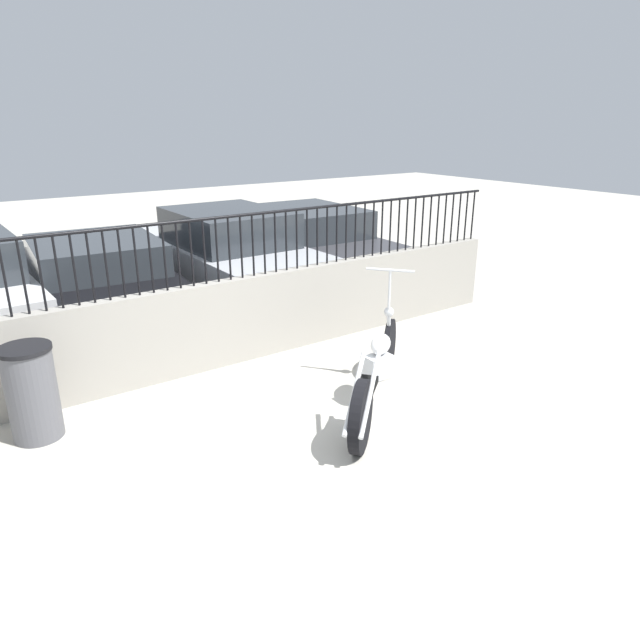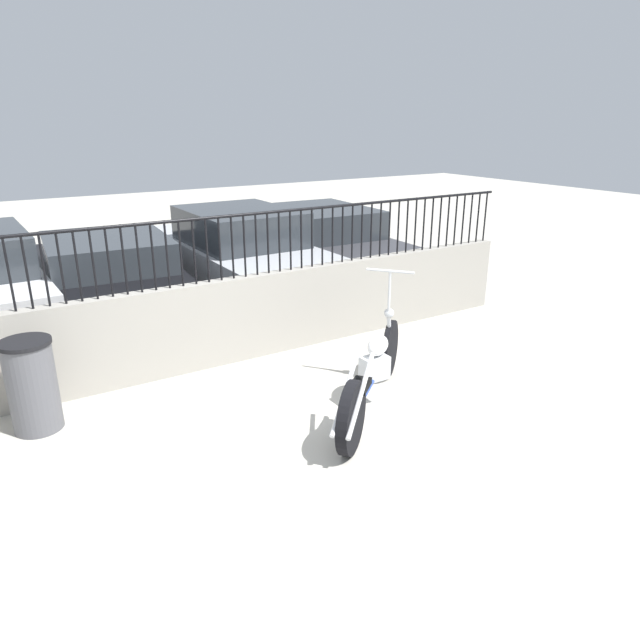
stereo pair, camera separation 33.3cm
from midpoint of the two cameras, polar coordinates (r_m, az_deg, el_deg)
The scene contains 8 objects.
ground_plane at distance 5.35m, azimuth 5.38°, elevation -12.58°, with size 40.00×40.00×0.00m, color #B7B2A5.
low_wall at distance 7.01m, azimuth -6.47°, elevation 0.14°, with size 8.36×0.18×1.04m.
fence_railing at distance 6.75m, azimuth -6.80°, elevation 8.28°, with size 8.36×0.04×0.76m.
motorcycle_blue at distance 5.73m, azimuth 6.74°, elevation -5.71°, with size 1.92×1.63×1.32m.
trash_bin at distance 5.98m, azimuth -25.42°, elevation -5.94°, with size 0.47×0.47×0.91m.
car_black at distance 8.98m, azimuth -19.35°, elevation 4.24°, with size 2.09×4.11×1.23m.
car_silver at distance 9.55m, azimuth -7.34°, elevation 6.64°, with size 1.79×4.21×1.47m.
car_dark_grey at distance 10.73m, azimuth 0.71°, elevation 7.86°, with size 1.89×4.28×1.31m.
Camera 2 is at (-2.65, -3.67, 2.84)m, focal length 32.00 mm.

